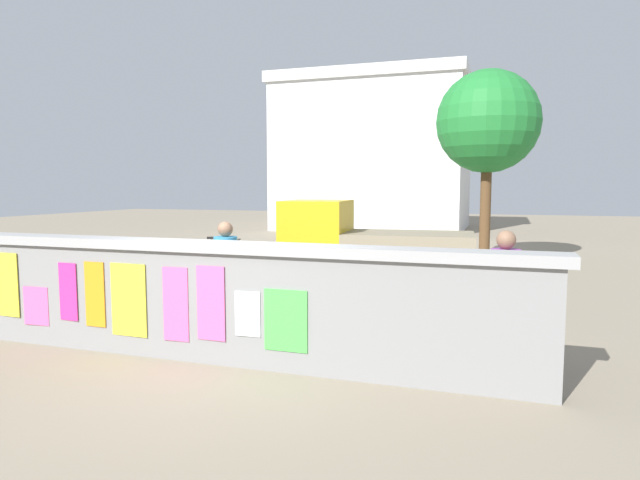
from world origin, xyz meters
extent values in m
plane|color=gray|center=(0.00, 8.00, 0.00)|extent=(60.00, 60.00, 0.00)
cube|color=gray|center=(0.00, 0.00, 0.67)|extent=(7.45, 0.30, 1.35)
cube|color=#9D9D9D|center=(0.00, 0.00, 1.41)|extent=(7.65, 0.42, 0.12)
cube|color=yellow|center=(-3.29, -0.16, 0.79)|extent=(0.47, 0.03, 0.87)
cube|color=#F9599E|center=(-2.77, -0.16, 0.53)|extent=(0.40, 0.03, 0.52)
cube|color=#F42D8C|center=(-2.22, -0.16, 0.76)|extent=(0.29, 0.03, 0.76)
cube|color=orange|center=(-1.79, -0.16, 0.75)|extent=(0.30, 0.02, 0.84)
cube|color=yellow|center=(-1.28, -0.16, 0.71)|extent=(0.52, 0.02, 0.92)
cube|color=#F9599E|center=(-0.60, -0.16, 0.70)|extent=(0.34, 0.02, 0.91)
cube|color=#F9599E|center=(-0.12, -0.16, 0.75)|extent=(0.37, 0.02, 0.89)
cube|color=silver|center=(0.36, -0.16, 0.66)|extent=(0.32, 0.02, 0.53)
cube|color=#4CD84C|center=(0.83, -0.16, 0.62)|extent=(0.52, 0.01, 0.71)
cylinder|color=black|center=(-0.40, 3.75, 0.35)|extent=(0.71, 0.26, 0.70)
cylinder|color=black|center=(-0.51, 5.04, 0.35)|extent=(0.71, 0.26, 0.70)
cylinder|color=black|center=(2.09, 3.96, 0.35)|extent=(0.71, 0.26, 0.70)
cylinder|color=black|center=(1.98, 5.25, 0.35)|extent=(0.71, 0.26, 0.70)
cube|color=gold|center=(-0.35, 4.40, 1.10)|extent=(1.32, 1.60, 1.50)
cube|color=gray|center=(1.44, 4.56, 0.80)|extent=(2.52, 1.70, 0.90)
cylinder|color=black|center=(-1.67, 1.51, 0.30)|extent=(0.61, 0.20, 0.60)
cylinder|color=black|center=(-2.95, 1.29, 0.30)|extent=(0.61, 0.22, 0.60)
cube|color=gold|center=(-2.31, 1.40, 0.58)|extent=(1.03, 0.40, 0.32)
cube|color=black|center=(-2.51, 1.37, 0.76)|extent=(0.59, 0.31, 0.10)
cube|color=#262626|center=(-1.77, 1.49, 0.85)|extent=(0.13, 0.56, 0.03)
cylinder|color=black|center=(-2.68, 5.65, 0.33)|extent=(0.64, 0.23, 0.66)
cylinder|color=black|center=(-3.68, 5.34, 0.33)|extent=(0.64, 0.23, 0.66)
cube|color=#197233|center=(-3.18, 5.50, 0.51)|extent=(0.92, 0.32, 0.06)
cylinder|color=#197233|center=(-3.32, 5.45, 0.73)|extent=(0.04, 0.04, 0.40)
cube|color=black|center=(-3.32, 5.45, 0.93)|extent=(0.21, 0.14, 0.05)
cube|color=black|center=(-2.72, 5.64, 0.88)|extent=(0.17, 0.43, 0.03)
cylinder|color=purple|center=(3.08, 0.84, 0.40)|extent=(0.12, 0.12, 0.80)
cylinder|color=purple|center=(3.25, 0.91, 0.40)|extent=(0.12, 0.12, 0.80)
cylinder|color=purple|center=(3.17, 0.87, 1.10)|extent=(0.45, 0.45, 0.60)
sphere|color=#8C664C|center=(3.17, 0.87, 1.51)|extent=(0.22, 0.22, 0.22)
cylinder|color=purple|center=(-0.77, 1.28, 0.40)|extent=(0.12, 0.12, 0.80)
cylinder|color=purple|center=(-0.59, 1.24, 0.40)|extent=(0.12, 0.12, 0.80)
cylinder|color=#338CBF|center=(-0.68, 1.26, 1.10)|extent=(0.41, 0.41, 0.60)
sphere|color=#8C664C|center=(-0.68, 1.26, 1.51)|extent=(0.22, 0.22, 0.22)
cylinder|color=brown|center=(2.64, 9.72, 1.44)|extent=(0.29, 0.29, 2.89)
sphere|color=#217C32|center=(2.64, 9.72, 3.84)|extent=(2.73, 2.73, 2.73)
cube|color=silver|center=(-3.14, 21.68, 3.48)|extent=(8.91, 6.91, 6.97)
cube|color=silver|center=(-3.14, 21.68, 7.22)|extent=(9.21, 7.21, 0.50)
camera|label=1|loc=(3.14, -5.78, 2.13)|focal=30.80mm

